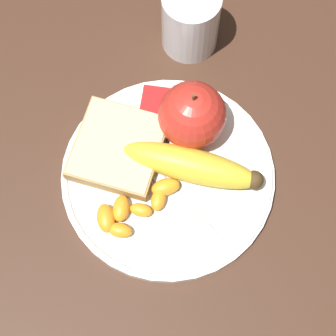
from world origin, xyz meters
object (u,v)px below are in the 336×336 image
Objects in this scene: plate at (168,175)px; bread_slice at (118,148)px; fork at (158,177)px; apple at (192,115)px; jam_packet at (157,107)px; banana at (193,166)px; juice_glass at (194,22)px.

plate is 2.15× the size of bread_slice.
fork is (-0.03, -0.05, -0.01)m from bread_slice.
apple reaches higher than plate.
fork is at bearing 118.84° from plate.
apple is 0.08m from fork.
plate is 5.51× the size of jam_packet.
bread_slice and jam_packet have the same top height.
apple is (0.06, -0.02, 0.04)m from plate.
banana is (-0.05, -0.01, -0.02)m from apple.
apple reaches higher than jam_packet.
fork is (-0.01, 0.01, 0.01)m from plate.
banana is at bearing -170.66° from apple.
bread_slice is at bearing 72.12° from plate.
apple is 0.60× the size of fork.
juice_glass is 0.53× the size of banana.
plate is 0.19m from juice_glass.
apple is 0.53× the size of banana.
bread_slice is (-0.04, 0.08, -0.03)m from apple.
bread_slice is 0.80× the size of fork.
plate is at bearing -162.09° from jam_packet.
banana is at bearing -121.18° from fork.
jam_packet is at bearing -31.58° from bread_slice.
plate is 0.08m from apple.
apple reaches higher than banana.
bread_slice is (0.01, 0.09, -0.01)m from banana.
banana is at bearing -143.44° from jam_packet.
plate is at bearing 178.63° from juice_glass.
plate is 1.72× the size of fork.
fork is (-0.01, 0.04, -0.02)m from banana.
apple is at bearing 9.34° from banana.
juice_glass is at bearing -14.73° from jam_packet.
bread_slice is at bearing 148.42° from jam_packet.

